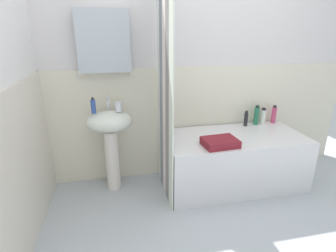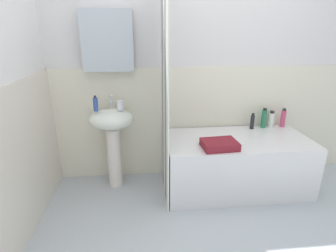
% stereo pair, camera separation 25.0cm
% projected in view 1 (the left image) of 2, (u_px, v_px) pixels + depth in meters
% --- Properties ---
extents(ground_plane, '(4.80, 5.60, 0.04)m').
position_uv_depth(ground_plane, '(240.00, 249.00, 2.03)').
color(ground_plane, '#B2B9C0').
extents(wall_back_tiled, '(3.60, 0.18, 2.40)m').
position_uv_depth(wall_back_tiled, '(190.00, 73.00, 2.80)').
color(wall_back_tiled, silver).
rests_on(wall_back_tiled, ground_plane).
extents(wall_left_tiled, '(0.07, 1.81, 2.40)m').
position_uv_depth(wall_left_tiled, '(0.00, 104.00, 1.66)').
color(wall_left_tiled, white).
rests_on(wall_left_tiled, ground_plane).
extents(sink, '(0.44, 0.34, 0.83)m').
position_uv_depth(sink, '(110.00, 133.00, 2.59)').
color(sink, white).
rests_on(sink, ground_plane).
extents(faucet, '(0.03, 0.12, 0.12)m').
position_uv_depth(faucet, '(108.00, 103.00, 2.57)').
color(faucet, silver).
rests_on(faucet, sink).
extents(soap_dispenser, '(0.04, 0.04, 0.15)m').
position_uv_depth(soap_dispenser, '(93.00, 106.00, 2.43)').
color(soap_dispenser, '#2F4D9B').
rests_on(soap_dispenser, sink).
extents(toothbrush_cup, '(0.06, 0.06, 0.09)m').
position_uv_depth(toothbrush_cup, '(119.00, 107.00, 2.50)').
color(toothbrush_cup, silver).
rests_on(toothbrush_cup, sink).
extents(bathtub, '(1.42, 0.70, 0.55)m').
position_uv_depth(bathtub, '(232.00, 160.00, 2.79)').
color(bathtub, silver).
rests_on(bathtub, ground_plane).
extents(shower_curtain, '(0.01, 0.70, 2.00)m').
position_uv_depth(shower_curtain, '(165.00, 95.00, 2.41)').
color(shower_curtain, white).
rests_on(shower_curtain, ground_plane).
extents(body_wash_bottle, '(0.05, 0.05, 0.21)m').
position_uv_depth(body_wash_bottle, '(274.00, 115.00, 3.05)').
color(body_wash_bottle, '#CE456E').
rests_on(body_wash_bottle, bathtub).
extents(lotion_bottle, '(0.07, 0.07, 0.18)m').
position_uv_depth(lotion_bottle, '(263.00, 116.00, 3.04)').
color(lotion_bottle, white).
rests_on(lotion_bottle, bathtub).
extents(conditioner_bottle, '(0.06, 0.06, 0.22)m').
position_uv_depth(conditioner_bottle, '(256.00, 115.00, 3.00)').
color(conditioner_bottle, '#2B7A57').
rests_on(conditioner_bottle, bathtub).
extents(shampoo_bottle, '(0.04, 0.04, 0.17)m').
position_uv_depth(shampoo_bottle, '(246.00, 119.00, 2.96)').
color(shampoo_bottle, '#25252B').
rests_on(shampoo_bottle, bathtub).
extents(towel_folded, '(0.33, 0.25, 0.07)m').
position_uv_depth(towel_folded, '(220.00, 142.00, 2.45)').
color(towel_folded, maroon).
rests_on(towel_folded, bathtub).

